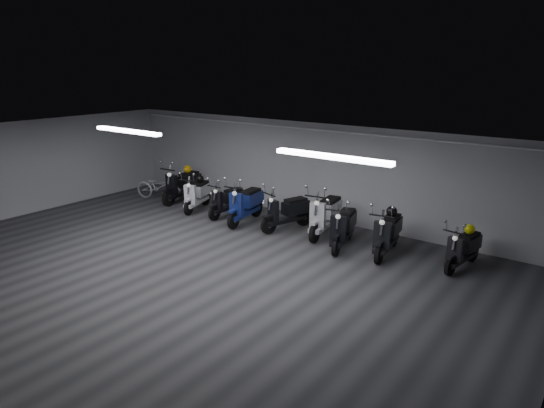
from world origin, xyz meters
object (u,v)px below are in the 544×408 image
Objects in this scene: scooter_9 at (464,243)px; helmet_2 at (392,211)px; scooter_7 at (343,221)px; helmet_0 at (200,179)px; bicycle at (159,184)px; helmet_3 at (470,229)px; scooter_1 at (182,180)px; scooter_4 at (245,198)px; helmet_1 at (188,169)px; scooter_6 at (325,208)px; scooter_5 at (287,206)px; scooter_8 at (388,227)px; scooter_3 at (227,196)px; scooter_2 at (197,189)px.

helmet_2 is at bearing -171.49° from scooter_9.
scooter_7 is 7.65× the size of helmet_0.
helmet_3 is (9.89, 0.43, 0.32)m from bicycle.
scooter_4 is (3.06, -0.45, -0.02)m from scooter_1.
scooter_7 is at bearing -7.27° from helmet_1.
scooter_4 is at bearing -177.12° from scooter_6.
scooter_9 is (5.95, 0.36, -0.12)m from scooter_4.
bicycle is (-3.90, 0.15, -0.18)m from scooter_4.
scooter_5 is at bearing -7.75° from scooter_1.
helmet_1 is at bearing 90.00° from scooter_1.
scooter_9 is at bearing -0.23° from scooter_8.
scooter_5 is at bearing -168.79° from scooter_9.
scooter_7 is at bearing -166.63° from helmet_3.
scooter_4 is at bearing -109.01° from bicycle.
scooter_5 is 3.41m from helmet_0.
scooter_3 is 0.88× the size of scooter_8.
scooter_7 is (0.82, -0.52, -0.05)m from scooter_6.
scooter_1 is 8.17× the size of helmet_0.
scooter_8 is 0.40m from helmet_2.
scooter_4 is 7.96× the size of helmet_0.
scooter_7 reaches higher than scooter_3.
helmet_0 is at bearing -163.80° from scooter_5.
scooter_5 is 1.90m from scooter_7.
scooter_2 is 6.79× the size of helmet_2.
scooter_5 reaches higher than helmet_0.
scooter_2 is at bearing -177.08° from helmet_2.
helmet_0 is (-8.03, -0.07, 0.33)m from scooter_9.
bicycle is 6.86× the size of helmet_0.
helmet_3 is at bearing 2.06° from helmet_0.
scooter_2 is 6.87× the size of helmet_1.
scooter_1 is at bearing 171.16° from helmet_0.
scooter_8 is (7.33, -0.33, -0.04)m from scooter_1.
scooter_4 is 7.53× the size of helmet_1.
scooter_4 is 5.96m from scooter_9.
scooter_6 is at bearing 161.77° from scooter_8.
helmet_0 is at bearing 174.17° from scooter_6.
scooter_9 is 6.68× the size of helmet_0.
scooter_3 is at bearing -14.19° from helmet_1.
scooter_2 is (1.06, -0.39, -0.08)m from scooter_1.
bicycle is at bearing -144.98° from helmet_1.
bicycle is at bearing 168.79° from scooter_4.
bicycle is 7.34× the size of helmet_3.
scooter_4 reaches higher than scooter_2.
scooter_6 is at bearing 5.68° from scooter_3.
scooter_3 reaches higher than scooter_9.
helmet_2 is (7.30, -0.07, 0.26)m from scooter_1.
helmet_0 is (-5.28, 0.37, 0.25)m from scooter_7.
scooter_1 is 7.30m from helmet_2.
scooter_9 is 6.24× the size of helmet_2.
scooter_3 is 6.84m from helmet_3.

